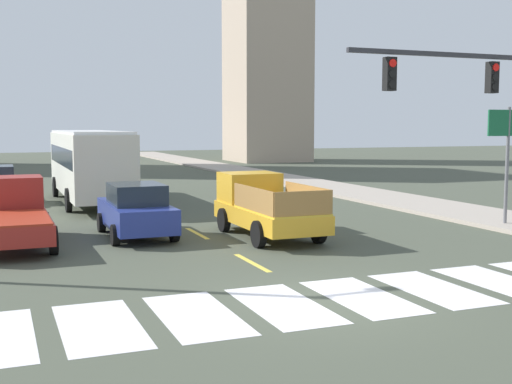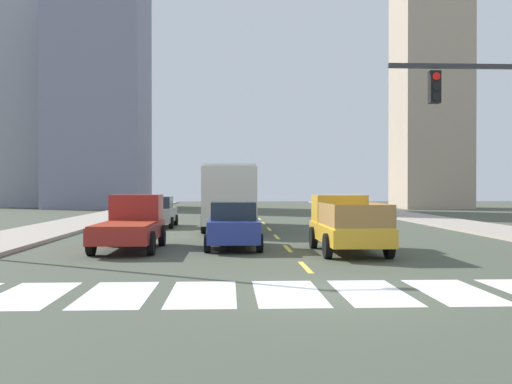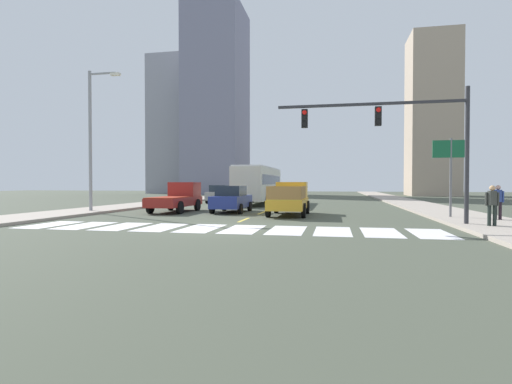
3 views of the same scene
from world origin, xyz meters
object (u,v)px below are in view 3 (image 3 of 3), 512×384
Objects in this scene: pickup_stakebed at (290,199)px; sedan_near_right at (232,199)px; pedestrian_waiting at (498,199)px; pedestrian_walking at (492,202)px; pickup_dark at (178,198)px; sedan_far at (221,194)px; city_bus at (259,183)px; streetlight_left at (92,135)px; traffic_signal_gantry at (403,131)px; direction_sign_green at (450,161)px.

pickup_stakebed reaches higher than sedan_near_right.
pedestrian_waiting is 3.40m from pedestrian_walking.
pickup_dark is 1.18× the size of sedan_far.
sedan_far is (-4.03, 1.67, -1.09)m from city_bus.
streetlight_left reaches higher than pickup_dark.
traffic_signal_gantry is 6.05m from pedestrian_waiting.
traffic_signal_gantry is at bearing -44.94° from pickup_stakebed.
sedan_near_right is at bearing -2.38° from pickup_dark.
streetlight_left is at bearing 53.67° from pedestrian_waiting.
pickup_stakebed is 11.94m from city_bus.
pedestrian_waiting is at bearing -121.10° from pedestrian_walking.
pickup_stakebed is 15.19m from sedan_far.
sedan_far is (-0.48, 11.65, -0.06)m from pickup_dark.
sedan_far is 24.20m from pedestrian_waiting.
sedan_near_right is at bearing -90.20° from city_bus.
traffic_signal_gantry is 5.00× the size of pedestrian_waiting.
city_bus is 20.11m from pedestrian_waiting.
city_bus is 17.97m from direction_sign_green.
streetlight_left reaches higher than pedestrian_walking.
pickup_stakebed is 0.58× the size of streetlight_left.
direction_sign_green is (16.09, -2.83, 2.11)m from pickup_dark.
sedan_far is 2.68× the size of pedestrian_walking.
pedestrian_walking reaches higher than sedan_far.
pickup_stakebed is 0.48× the size of city_bus.
pickup_stakebed reaches higher than sedan_far.
city_bus is 1.32× the size of traffic_signal_gantry.
direction_sign_green is at bearing 22.53° from pedestrian_waiting.
pickup_dark is 10.65m from city_bus.
pickup_dark is 0.63× the size of traffic_signal_gantry.
direction_sign_green is 0.47× the size of streetlight_left.
streetlight_left reaches higher than sedan_near_right.
pickup_dark is 0.58× the size of streetlight_left.
traffic_signal_gantry is at bearing 85.22° from pedestrian_waiting.
traffic_signal_gantry reaches higher than direction_sign_green.
sedan_near_right is at bearing 42.36° from pedestrian_waiting.
pickup_dark is 6.68m from streetlight_left.
direction_sign_green reaches higher than sedan_near_right.
direction_sign_green is at bearing -15.18° from sedan_near_right.
city_bus is 2.57× the size of direction_sign_green.
streetlight_left reaches higher than traffic_signal_gantry.
sedan_near_right is 11.95m from traffic_signal_gantry.
pickup_dark is at bearing -86.64° from sedan_far.
traffic_signal_gantry is (9.64, -16.45, 2.22)m from city_bus.
pickup_dark is at bearing 24.04° from streetlight_left.
sedan_near_right is 1.05× the size of direction_sign_green.
city_bus is (3.55, 9.98, 1.03)m from pickup_dark.
direction_sign_green is at bearing 51.41° from traffic_signal_gantry.
pickup_stakebed is at bearing -11.31° from pickup_dark.
city_bus is at bearing 55.33° from streetlight_left.
pedestrian_waiting and pedestrian_walking have the same top height.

